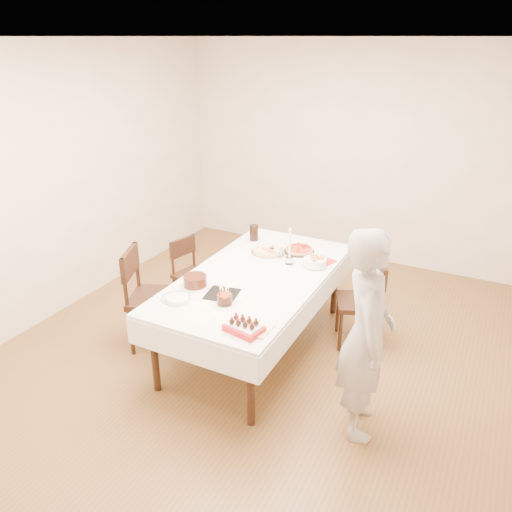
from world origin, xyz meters
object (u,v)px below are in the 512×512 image
at_px(pizza_pepperoni, 299,250).
at_px(dining_table, 256,312).
at_px(birthday_cake, 224,295).
at_px(chair_right_savory, 359,302).
at_px(chair_left_dessert, 155,298).
at_px(cola_glass, 254,233).
at_px(layer_cake, 195,281).
at_px(strawberry_box, 244,327).
at_px(pasta_bowl, 315,262).
at_px(taper_candle, 290,246).
at_px(person, 366,335).
at_px(chair_left_savory, 195,276).
at_px(pizza_white, 268,251).

bearing_deg(pizza_pepperoni, dining_table, -101.85).
bearing_deg(birthday_cake, dining_table, 91.44).
bearing_deg(pizza_pepperoni, chair_right_savory, -12.37).
bearing_deg(pizza_pepperoni, chair_left_dessert, -133.75).
height_order(cola_glass, layer_cake, cola_glass).
bearing_deg(cola_glass, strawberry_box, -64.97).
relative_size(pizza_pepperoni, birthday_cake, 2.18).
distance_m(chair_right_savory, strawberry_box, 1.50).
xyz_separation_m(pasta_bowl, taper_candle, (-0.23, -0.05, 0.14)).
bearing_deg(layer_cake, cola_glass, 92.04).
distance_m(taper_candle, birthday_cake, 0.95).
height_order(chair_left_dessert, pasta_bowl, chair_left_dessert).
bearing_deg(chair_left_dessert, layer_cake, 150.25).
bearing_deg(layer_cake, person, -5.42).
relative_size(dining_table, person, 1.35).
distance_m(chair_left_savory, pizza_pepperoni, 1.16).
xyz_separation_m(pizza_pepperoni, layer_cake, (-0.50, -1.10, 0.03)).
distance_m(chair_right_savory, taper_candle, 0.84).
height_order(chair_left_savory, strawberry_box, strawberry_box).
height_order(dining_table, person, person).
bearing_deg(birthday_cake, strawberry_box, -40.92).
bearing_deg(layer_cake, pizza_pepperoni, 65.59).
relative_size(pizza_white, pizza_pepperoni, 1.15).
height_order(pizza_white, birthday_cake, birthday_cake).
relative_size(dining_table, layer_cake, 8.50).
distance_m(taper_candle, cola_glass, 0.68).
bearing_deg(chair_right_savory, cola_glass, 147.13).
xyz_separation_m(person, pizza_pepperoni, (-1.02, 1.24, -0.02)).
bearing_deg(chair_right_savory, birthday_cake, -149.15).
xyz_separation_m(person, pizza_white, (-1.28, 1.07, -0.02)).
distance_m(pizza_pepperoni, pasta_bowl, 0.36).
xyz_separation_m(pasta_bowl, layer_cake, (-0.76, -0.85, 0.01)).
distance_m(person, birthday_cake, 1.15).
xyz_separation_m(chair_left_dessert, pizza_pepperoni, (0.99, 1.04, 0.29)).
relative_size(dining_table, chair_left_savory, 2.75).
bearing_deg(pasta_bowl, cola_glass, 158.29).
distance_m(pasta_bowl, birthday_cake, 1.06).
bearing_deg(chair_right_savory, dining_table, -170.57).
relative_size(pizza_white, strawberry_box, 1.25).
distance_m(taper_candle, layer_cake, 0.96).
xyz_separation_m(chair_right_savory, pizza_white, (-0.94, -0.02, 0.35)).
bearing_deg(layer_cake, dining_table, 50.38).
xyz_separation_m(chair_left_savory, taper_candle, (1.07, 0.01, 0.54)).
relative_size(dining_table, taper_candle, 5.88).
distance_m(chair_left_savory, strawberry_box, 1.79).
distance_m(chair_left_savory, layer_cake, 1.05).
xyz_separation_m(cola_glass, strawberry_box, (0.74, -1.59, -0.05)).
xyz_separation_m(chair_right_savory, taper_candle, (-0.65, -0.15, 0.51)).
distance_m(chair_right_savory, cola_glass, 1.30).
height_order(dining_table, pasta_bowl, pasta_bowl).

